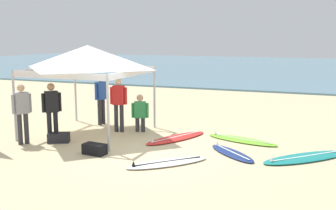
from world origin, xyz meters
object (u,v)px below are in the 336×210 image
object	(u,v)px
person_green	(140,111)
gear_bag_by_pole	(59,138)
person_blue	(101,96)
person_grey	(22,110)
surfboard_lime	(242,140)
person_black	(52,108)
gear_bag_near_tent	(95,149)
surfboard_teal	(306,157)
surfboard_white	(167,163)
person_red	(119,101)
surfboard_red	(176,138)
surfboard_navy	(232,153)
canopy_tent	(88,57)

from	to	relation	value
person_green	gear_bag_by_pole	size ratio (longest dim) A/B	2.00
person_blue	gear_bag_by_pole	bearing A→B (deg)	-87.77
person_grey	person_green	distance (m)	3.56
surfboard_lime	person_grey	size ratio (longest dim) A/B	1.33
person_blue	person_grey	size ratio (longest dim) A/B	1.00
surfboard_lime	person_green	world-z (taller)	person_green
surfboard_lime	person_black	distance (m)	5.54
gear_bag_by_pole	person_green	bearing A→B (deg)	52.22
person_grey	person_black	world-z (taller)	same
person_green	gear_bag_near_tent	world-z (taller)	person_green
gear_bag_near_tent	gear_bag_by_pole	world-z (taller)	same
surfboard_teal	surfboard_white	distance (m)	3.48
person_blue	person_red	distance (m)	1.32
surfboard_red	surfboard_navy	bearing A→B (deg)	-27.15
surfboard_lime	person_green	distance (m)	3.32
person_green	person_grey	bearing A→B (deg)	-133.09
surfboard_white	person_green	distance (m)	3.54
canopy_tent	surfboard_navy	size ratio (longest dim) A/B	1.96
surfboard_white	gear_bag_by_pole	xyz separation A→B (m)	(-3.64, 0.75, 0.10)
surfboard_red	person_green	bearing A→B (deg)	160.69
surfboard_navy	person_grey	world-z (taller)	person_grey
gear_bag_near_tent	gear_bag_by_pole	bearing A→B (deg)	157.19
surfboard_white	person_green	world-z (taller)	person_green
canopy_tent	surfboard_navy	bearing A→B (deg)	-7.91
person_grey	person_black	xyz separation A→B (m)	(0.64, 0.49, 0.00)
surfboard_lime	gear_bag_by_pole	world-z (taller)	gear_bag_by_pole
surfboard_lime	canopy_tent	bearing A→B (deg)	-170.01
surfboard_navy	person_black	world-z (taller)	person_black
canopy_tent	gear_bag_by_pole	size ratio (longest dim) A/B	5.33
surfboard_red	person_green	xyz separation A→B (m)	(-1.40, 0.49, 0.62)
person_grey	gear_bag_by_pole	distance (m)	1.28
surfboard_navy	person_grey	bearing A→B (deg)	-168.85
canopy_tent	surfboard_teal	world-z (taller)	canopy_tent
surfboard_white	gear_bag_near_tent	xyz separation A→B (m)	(-2.04, 0.08, 0.10)
person_blue	surfboard_teal	bearing A→B (deg)	-13.77
person_black	surfboard_teal	bearing A→B (deg)	7.69
canopy_tent	person_black	distance (m)	1.95
canopy_tent	person_green	bearing A→B (deg)	31.22
surfboard_white	surfboard_red	size ratio (longest dim) A/B	0.81
person_blue	person_grey	bearing A→B (deg)	-102.99
person_blue	person_grey	xyz separation A→B (m)	(-0.71, -3.08, 0.00)
person_green	gear_bag_by_pole	distance (m)	2.68
surfboard_lime	person_grey	world-z (taller)	person_grey
person_blue	gear_bag_by_pole	world-z (taller)	person_blue
person_blue	person_red	bearing A→B (deg)	-34.71
surfboard_red	person_grey	xyz separation A→B (m)	(-3.82, -2.09, 0.95)
person_red	gear_bag_by_pole	size ratio (longest dim) A/B	2.85
canopy_tent	person_red	size ratio (longest dim) A/B	1.87
person_blue	person_black	size ratio (longest dim) A/B	1.00
gear_bag_near_tent	canopy_tent	bearing A→B (deg)	124.73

